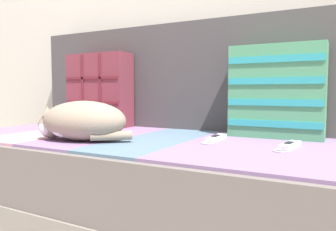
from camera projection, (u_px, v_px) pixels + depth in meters
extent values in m
plane|color=#A89E8E|center=(123.00, 228.00, 1.37)|extent=(14.00, 14.00, 0.00)
cube|color=gray|center=(137.00, 203.00, 1.46)|extent=(1.73, 0.89, 0.15)
cube|color=#6B605B|center=(136.00, 162.00, 1.45)|extent=(1.69, 0.87, 0.22)
cube|color=gray|center=(28.00, 129.00, 1.74)|extent=(0.27, 0.79, 0.01)
cube|color=#C6899E|center=(65.00, 132.00, 1.61)|extent=(0.27, 0.79, 0.01)
cube|color=gray|center=(109.00, 135.00, 1.48)|extent=(0.27, 0.79, 0.01)
cube|color=slate|center=(161.00, 139.00, 1.36)|extent=(0.27, 0.79, 0.01)
cube|color=gray|center=(223.00, 144.00, 1.23)|extent=(0.27, 0.79, 0.01)
cube|color=gray|center=(301.00, 150.00, 1.10)|extent=(0.27, 0.79, 0.01)
cube|color=#474242|center=(175.00, 77.00, 1.75)|extent=(1.69, 0.14, 0.54)
cube|color=brown|center=(100.00, 90.00, 1.81)|extent=(0.37, 0.13, 0.40)
cube|color=maroon|center=(91.00, 102.00, 1.76)|extent=(0.36, 0.01, 0.01)
cube|color=maroon|center=(83.00, 90.00, 1.78)|extent=(0.01, 0.01, 0.38)
cube|color=maroon|center=(91.00, 78.00, 1.75)|extent=(0.36, 0.01, 0.01)
cube|color=maroon|center=(100.00, 90.00, 1.72)|extent=(0.01, 0.01, 0.38)
cube|color=#4C9366|center=(276.00, 92.00, 1.37)|extent=(0.38, 0.13, 0.38)
cube|color=teal|center=(273.00, 124.00, 1.32)|extent=(0.37, 0.01, 0.03)
cube|color=teal|center=(273.00, 102.00, 1.31)|extent=(0.37, 0.01, 0.03)
cube|color=teal|center=(274.00, 81.00, 1.30)|extent=(0.37, 0.01, 0.03)
cube|color=teal|center=(274.00, 59.00, 1.30)|extent=(0.37, 0.01, 0.03)
ellipsoid|color=gray|center=(84.00, 121.00, 1.29)|extent=(0.38, 0.29, 0.16)
sphere|color=gray|center=(52.00, 125.00, 1.33)|extent=(0.11, 0.11, 0.11)
sphere|color=white|center=(46.00, 128.00, 1.30)|extent=(0.06, 0.06, 0.06)
ellipsoid|color=white|center=(61.00, 128.00, 1.25)|extent=(0.10, 0.05, 0.07)
cylinder|color=gray|center=(111.00, 136.00, 1.23)|extent=(0.14, 0.13, 0.03)
cone|color=gray|center=(47.00, 111.00, 1.29)|extent=(0.04, 0.04, 0.04)
cone|color=gray|center=(56.00, 110.00, 1.35)|extent=(0.04, 0.04, 0.04)
cube|color=white|center=(217.00, 138.00, 1.30)|extent=(0.04, 0.16, 0.02)
cube|color=black|center=(216.00, 136.00, 1.28)|extent=(0.02, 0.05, 0.00)
cube|color=black|center=(222.00, 136.00, 1.36)|extent=(0.03, 0.01, 0.02)
torus|color=silver|center=(207.00, 143.00, 1.21)|extent=(0.05, 0.05, 0.01)
cube|color=white|center=(290.00, 145.00, 1.12)|extent=(0.06, 0.15, 0.02)
cube|color=black|center=(289.00, 143.00, 1.11)|extent=(0.03, 0.05, 0.00)
cube|color=black|center=(296.00, 143.00, 1.17)|extent=(0.03, 0.01, 0.02)
torus|color=silver|center=(281.00, 151.00, 1.05)|extent=(0.06, 0.06, 0.01)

